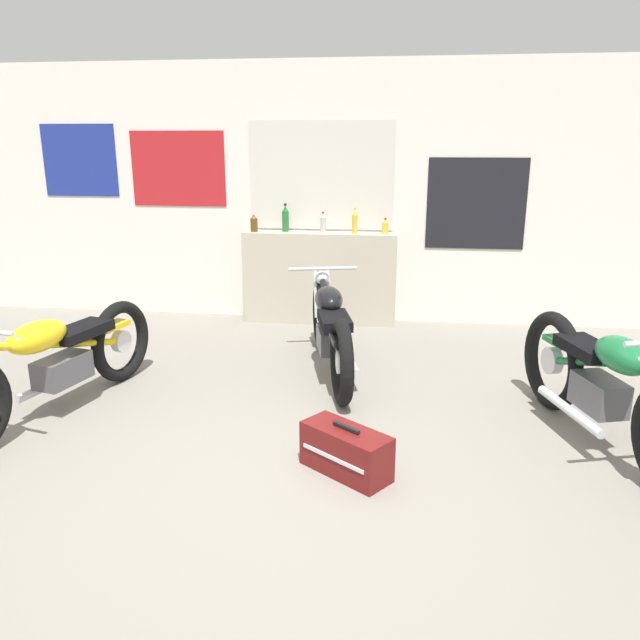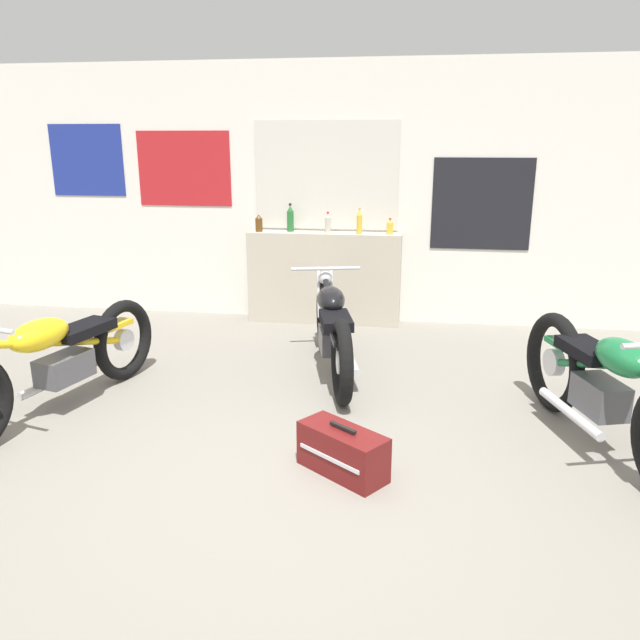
# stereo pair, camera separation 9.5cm
# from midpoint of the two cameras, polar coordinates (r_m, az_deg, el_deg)

# --- Properties ---
(ground_plane) EXTENTS (24.00, 24.00, 0.00)m
(ground_plane) POSITION_cam_midpoint_polar(r_m,az_deg,el_deg) (3.89, -3.65, -14.47)
(ground_plane) COLOR gray
(wall_back) EXTENTS (10.00, 0.07, 2.80)m
(wall_back) POSITION_cam_midpoint_polar(r_m,az_deg,el_deg) (6.96, 1.84, 11.41)
(wall_back) COLOR silver
(wall_back) RESTS_ON ground_plane
(sill_counter) EXTENTS (1.69, 0.28, 1.01)m
(sill_counter) POSITION_cam_midpoint_polar(r_m,az_deg,el_deg) (6.94, -0.44, 3.88)
(sill_counter) COLOR #B7AD99
(sill_counter) RESTS_ON ground_plane
(bottle_leftmost) EXTENTS (0.08, 0.08, 0.20)m
(bottle_leftmost) POSITION_cam_midpoint_polar(r_m,az_deg,el_deg) (6.94, -6.45, 8.76)
(bottle_leftmost) COLOR #5B3814
(bottle_leftmost) RESTS_ON sill_counter
(bottle_left_center) EXTENTS (0.07, 0.07, 0.31)m
(bottle_left_center) POSITION_cam_midpoint_polar(r_m,az_deg,el_deg) (6.93, -3.57, 9.20)
(bottle_left_center) COLOR #23662D
(bottle_left_center) RESTS_ON sill_counter
(bottle_center) EXTENTS (0.06, 0.06, 0.22)m
(bottle_center) POSITION_cam_midpoint_polar(r_m,az_deg,el_deg) (6.84, -0.12, 8.83)
(bottle_center) COLOR #B7B2A8
(bottle_center) RESTS_ON sill_counter
(bottle_right_center) EXTENTS (0.06, 0.06, 0.28)m
(bottle_right_center) POSITION_cam_midpoint_polar(r_m,az_deg,el_deg) (6.75, 2.79, 8.91)
(bottle_right_center) COLOR gold
(bottle_right_center) RESTS_ON sill_counter
(bottle_rightmost) EXTENTS (0.07, 0.07, 0.17)m
(bottle_rightmost) POSITION_cam_midpoint_polar(r_m,az_deg,el_deg) (6.77, 5.58, 8.48)
(bottle_rightmost) COLOR gold
(bottle_rightmost) RESTS_ON sill_counter
(motorcycle_yellow) EXTENTS (0.77, 2.16, 0.86)m
(motorcycle_yellow) POSITION_cam_midpoint_polar(r_m,az_deg,el_deg) (5.00, -23.67, -3.52)
(motorcycle_yellow) COLOR black
(motorcycle_yellow) RESTS_ON ground_plane
(motorcycle_black) EXTENTS (0.74, 2.01, 0.84)m
(motorcycle_black) POSITION_cam_midpoint_polar(r_m,az_deg,el_deg) (5.42, 0.46, -0.75)
(motorcycle_black) COLOR black
(motorcycle_black) RESTS_ON ground_plane
(motorcycle_green) EXTENTS (0.82, 2.05, 0.94)m
(motorcycle_green) POSITION_cam_midpoint_polar(r_m,az_deg,el_deg) (4.46, 24.15, -5.58)
(motorcycle_green) COLOR black
(motorcycle_green) RESTS_ON ground_plane
(hard_case_darkred) EXTENTS (0.60, 0.53, 0.31)m
(hard_case_darkred) POSITION_cam_midpoint_polar(r_m,az_deg,el_deg) (3.90, 1.68, -11.90)
(hard_case_darkred) COLOR maroon
(hard_case_darkred) RESTS_ON ground_plane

